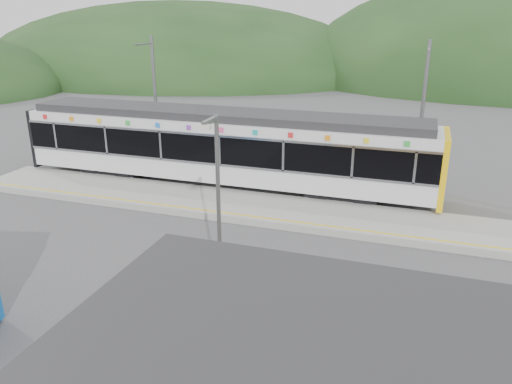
% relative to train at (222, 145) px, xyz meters
% --- Properties ---
extents(ground, '(120.00, 120.00, 0.00)m').
position_rel_train_xyz_m(ground, '(2.01, -6.00, -2.06)').
color(ground, '#4C4C4F').
rests_on(ground, ground).
extents(hills, '(146.00, 149.00, 26.00)m').
position_rel_train_xyz_m(hills, '(8.20, -0.71, -2.06)').
color(hills, '#1E3D19').
rests_on(hills, ground).
extents(platform, '(26.00, 3.20, 0.30)m').
position_rel_train_xyz_m(platform, '(2.01, -2.70, -1.91)').
color(platform, '#9E9E99').
rests_on(platform, ground).
extents(yellow_line, '(26.00, 0.10, 0.01)m').
position_rel_train_xyz_m(yellow_line, '(2.01, -4.00, -1.76)').
color(yellow_line, yellow).
rests_on(yellow_line, platform).
extents(train, '(20.44, 3.01, 3.74)m').
position_rel_train_xyz_m(train, '(0.00, 0.00, 0.00)').
color(train, black).
rests_on(train, ground).
extents(catenary_mast_west, '(0.18, 1.80, 7.00)m').
position_rel_train_xyz_m(catenary_mast_west, '(-4.99, 2.56, 1.58)').
color(catenary_mast_west, slate).
rests_on(catenary_mast_west, ground).
extents(catenary_mast_east, '(0.18, 1.80, 7.00)m').
position_rel_train_xyz_m(catenary_mast_east, '(9.01, 2.56, 1.58)').
color(catenary_mast_east, slate).
rests_on(catenary_mast_east, ground).
extents(lamp_post, '(0.35, 0.98, 5.54)m').
position_rel_train_xyz_m(lamp_post, '(3.82, -9.70, 1.25)').
color(lamp_post, slate).
rests_on(lamp_post, ground).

